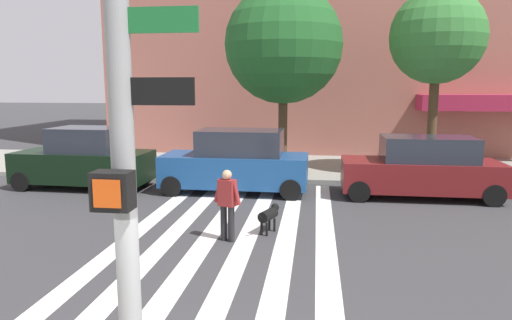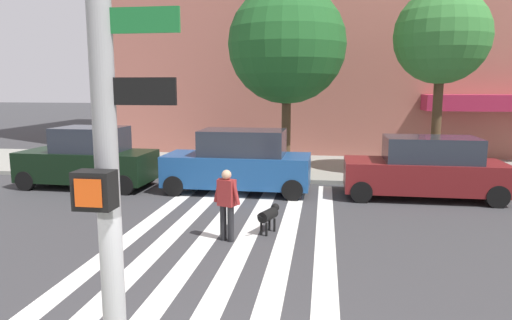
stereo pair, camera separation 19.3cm
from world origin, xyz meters
TOP-DOWN VIEW (x-y plane):
  - ground_plane at (0.00, 6.34)m, footprint 160.00×160.00m
  - sidewalk_far at (0.00, 15.67)m, footprint 80.00×6.00m
  - crosswalk_stripes at (-0.72, 6.34)m, footprint 4.95×12.07m
  - traffic_light_pole at (-0.16, -0.52)m, footprint 0.74×0.46m
  - parked_car_near_curb at (-6.60, 11.07)m, footprint 4.60×2.10m
  - parked_car_behind_first at (-1.31, 11.07)m, footprint 4.77×1.99m
  - parked_car_third_in_line at (4.58, 11.07)m, footprint 4.83×1.96m
  - street_tree_nearest at (-0.02, 14.24)m, footprint 4.47×4.47m
  - street_tree_middle at (5.56, 14.28)m, footprint 3.43×3.43m
  - pedestrian_dog_walker at (-0.69, 6.22)m, footprint 0.69×0.36m
  - dog_on_leash at (0.19, 6.93)m, footprint 0.49×0.95m

SIDE VIEW (x-z plane):
  - ground_plane at x=0.00m, z-range 0.00..0.00m
  - crosswalk_stripes at x=-0.72m, z-range 0.00..0.01m
  - sidewalk_far at x=0.00m, z-range 0.00..0.15m
  - dog_on_leash at x=0.19m, z-range 0.12..0.77m
  - pedestrian_dog_walker at x=-0.69m, z-range 0.11..1.75m
  - parked_car_third_in_line at x=4.58m, z-range -0.03..1.91m
  - parked_car_near_curb at x=-6.60m, z-range -0.07..2.02m
  - parked_car_behind_first at x=-1.31m, z-range -0.04..2.03m
  - traffic_light_pole at x=-0.16m, z-range 0.62..6.42m
  - street_tree_nearest at x=-0.02m, z-range 1.46..8.57m
  - street_tree_middle at x=5.56m, z-range 1.81..8.63m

